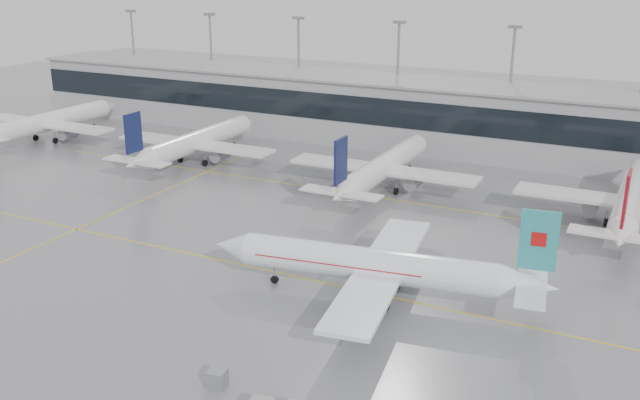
% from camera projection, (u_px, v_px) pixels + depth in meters
% --- Properties ---
extents(ground, '(320.00, 320.00, 0.00)m').
position_uv_depth(ground, '(273.00, 272.00, 81.37)').
color(ground, gray).
rests_on(ground, ground).
extents(taxi_line_main, '(120.00, 0.25, 0.01)m').
position_uv_depth(taxi_line_main, '(273.00, 272.00, 81.37)').
color(taxi_line_main, gold).
rests_on(taxi_line_main, ground).
extents(taxi_line_north, '(120.00, 0.25, 0.01)m').
position_uv_depth(taxi_line_north, '(374.00, 197.00, 106.76)').
color(taxi_line_north, gold).
rests_on(taxi_line_north, ground).
extents(taxi_line_cross, '(0.25, 60.00, 0.01)m').
position_uv_depth(taxi_line_cross, '(150.00, 197.00, 106.77)').
color(taxi_line_cross, gold).
rests_on(taxi_line_cross, ground).
extents(terminal, '(180.00, 15.00, 12.00)m').
position_uv_depth(terminal, '(441.00, 117.00, 131.90)').
color(terminal, '#98989B').
rests_on(terminal, ground).
extents(terminal_glass, '(180.00, 0.20, 5.00)m').
position_uv_depth(terminal_glass, '(428.00, 117.00, 125.03)').
color(terminal_glass, black).
rests_on(terminal_glass, ground).
extents(terminal_roof, '(182.00, 16.00, 0.40)m').
position_uv_depth(terminal_roof, '(443.00, 84.00, 129.90)').
color(terminal_roof, gray).
rests_on(terminal_roof, ground).
extents(light_masts, '(156.40, 1.00, 22.60)m').
position_uv_depth(light_masts, '(452.00, 73.00, 134.61)').
color(light_masts, gray).
rests_on(light_masts, ground).
extents(air_canada_jet, '(36.71, 29.65, 11.56)m').
position_uv_depth(air_canada_jet, '(380.00, 266.00, 73.82)').
color(air_canada_jet, white).
rests_on(air_canada_jet, ground).
extents(parked_jet_a, '(29.64, 36.96, 11.72)m').
position_uv_depth(parked_jet_a, '(48.00, 122.00, 138.34)').
color(parked_jet_a, white).
rests_on(parked_jet_a, ground).
extents(parked_jet_b, '(29.64, 36.96, 11.72)m').
position_uv_depth(parked_jet_b, '(196.00, 142.00, 123.51)').
color(parked_jet_b, white).
rests_on(parked_jet_b, ground).
extents(parked_jet_c, '(29.64, 36.96, 11.72)m').
position_uv_depth(parked_jet_c, '(384.00, 167.00, 108.68)').
color(parked_jet_c, white).
rests_on(parked_jet_c, ground).
extents(parked_jet_d, '(29.64, 36.96, 11.72)m').
position_uv_depth(parked_jet_d, '(631.00, 200.00, 93.86)').
color(parked_jet_d, white).
rests_on(parked_jet_d, ground).
extents(gse_unit, '(1.74, 1.64, 1.53)m').
position_uv_depth(gse_unit, '(217.00, 378.00, 59.36)').
color(gse_unit, slate).
rests_on(gse_unit, ground).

